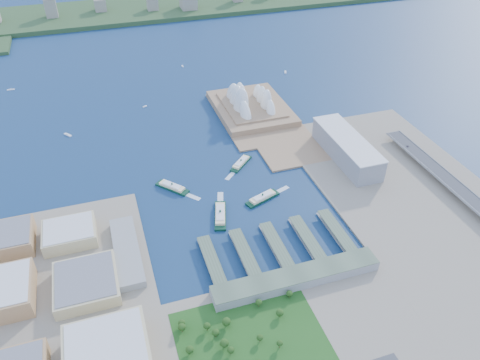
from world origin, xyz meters
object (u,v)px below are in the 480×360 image
object	(u,v)px
ferry_d	(263,197)
car_c	(407,146)
ferry_b	(241,162)
toaster_building	(347,148)
ferry_a	(172,186)
ferry_c	(220,214)
opera_house	(251,96)

from	to	relation	value
ferry_d	car_c	xyz separation A→B (m)	(263.71, 38.64, 10.46)
ferry_b	car_c	size ratio (longest dim) A/B	10.55
toaster_building	car_c	size ratio (longest dim) A/B	32.47
ferry_a	ferry_c	world-z (taller)	ferry_c
toaster_building	car_c	bearing A→B (deg)	-10.23
toaster_building	ferry_c	bearing A→B (deg)	-162.16
toaster_building	ferry_c	distance (m)	242.60
ferry_b	car_c	bearing A→B (deg)	34.47
toaster_building	ferry_b	distance (m)	168.97
opera_house	toaster_building	distance (m)	219.62
opera_house	ferry_c	size ratio (longest dim) A/B	3.03
opera_house	toaster_building	world-z (taller)	opera_house
toaster_building	ferry_a	xyz separation A→B (m)	(-280.09, 8.46, -15.44)
ferry_c	car_c	xyz separation A→B (m)	(331.50, 55.96, 9.93)
toaster_building	ferry_d	xyz separation A→B (m)	(-162.71, -56.87, -15.42)
ferry_b	toaster_building	bearing A→B (deg)	33.52
ferry_d	ferry_b	bearing A→B (deg)	-19.38
ferry_b	ferry_d	size ratio (longest dim) A/B	0.94
toaster_building	ferry_a	bearing A→B (deg)	178.27
ferry_c	ferry_b	bearing A→B (deg)	-104.54
opera_house	ferry_b	size ratio (longest dim) A/B	3.58
ferry_b	ferry_c	bearing A→B (deg)	-74.56
ferry_b	car_c	xyz separation A→B (m)	(265.09, -55.35, 10.78)
toaster_building	ferry_d	distance (m)	173.05
ferry_c	ferry_a	bearing A→B (deg)	-42.76
opera_house	ferry_c	world-z (taller)	opera_house
ferry_a	ferry_d	world-z (taller)	ferry_d
ferry_a	ferry_d	bearing A→B (deg)	-69.96
opera_house	ferry_a	xyz separation A→B (m)	(-190.09, -191.54, -26.94)
toaster_building	ferry_b	size ratio (longest dim) A/B	3.08
toaster_building	ferry_c	world-z (taller)	toaster_building
ferry_a	ferry_c	xyz separation A→B (m)	(49.60, -82.65, 0.56)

